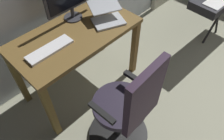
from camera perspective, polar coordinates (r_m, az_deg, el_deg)
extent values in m
cube|color=brown|center=(2.04, -9.60, 9.24)|extent=(1.20, 0.62, 0.04)
cube|color=brown|center=(2.43, 5.91, 5.63)|extent=(0.06, 0.06, 0.71)
cube|color=brown|center=(1.98, -15.81, -10.60)|extent=(0.06, 0.06, 0.71)
cube|color=brown|center=(2.72, -3.04, 11.07)|extent=(0.06, 0.06, 0.71)
cube|color=brown|center=(2.32, -23.44, -2.03)|extent=(0.06, 0.06, 0.71)
cylinder|color=black|center=(2.17, 1.66, -16.15)|extent=(0.56, 0.56, 0.02)
sphere|color=black|center=(2.28, 5.95, -11.87)|extent=(0.05, 0.05, 0.05)
sphere|color=black|center=(2.29, -1.78, -11.27)|extent=(0.05, 0.05, 0.05)
sphere|color=black|center=(2.17, -5.31, -17.56)|extent=(0.05, 0.05, 0.05)
cylinder|color=black|center=(1.96, 1.81, -13.21)|extent=(0.06, 0.06, 0.47)
cylinder|color=#241E2E|center=(1.74, 2.01, -9.14)|extent=(0.46, 0.46, 0.05)
cube|color=#28192A|center=(1.43, 8.47, -7.25)|extent=(0.38, 0.06, 0.54)
cube|color=black|center=(1.55, -2.76, -11.12)|extent=(0.05, 0.24, 0.03)
cube|color=black|center=(1.73, 6.44, -2.49)|extent=(0.05, 0.24, 0.03)
cylinder|color=#333338|center=(2.22, -10.14, 13.51)|extent=(0.18, 0.18, 0.01)
cylinder|color=#333338|center=(2.19, -10.33, 14.66)|extent=(0.04, 0.04, 0.10)
cube|color=white|center=(1.89, -16.01, 5.20)|extent=(0.41, 0.13, 0.02)
cube|color=#B7BCC1|center=(2.12, -0.94, 12.65)|extent=(0.35, 0.31, 0.02)
cube|color=#B7BCC1|center=(2.14, -2.07, 16.60)|extent=(0.34, 0.30, 0.05)
ellipsoid|color=#B7BCC1|center=(2.37, -2.85, 17.10)|extent=(0.06, 0.10, 0.04)
cylinder|color=black|center=(3.23, 26.02, 12.29)|extent=(0.38, 0.05, 0.68)
cylinder|color=black|center=(3.23, 26.02, 12.29)|extent=(0.38, 0.05, 0.68)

